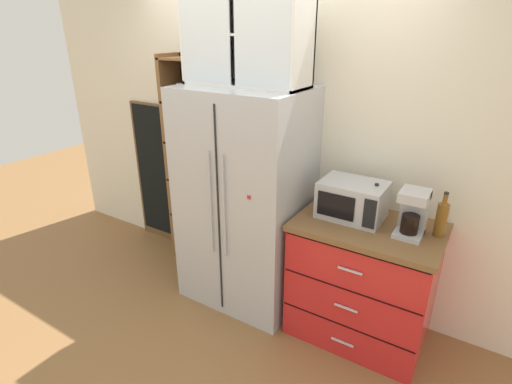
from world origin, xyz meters
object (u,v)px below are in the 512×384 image
object	(u,v)px
refrigerator	(245,200)
chalkboard_menu	(159,174)
coffee_maker	(413,212)
mug_cream	(368,221)
microwave	(352,200)
bottle_green	(374,205)
mug_sage	(369,220)
bottle_amber	(442,217)

from	to	relation	value
refrigerator	chalkboard_menu	size ratio (longest dim) A/B	1.20
coffee_maker	refrigerator	bearing A→B (deg)	-178.04
coffee_maker	mug_cream	xyz separation A→B (m)	(-0.26, -0.05, -0.11)
microwave	bottle_green	size ratio (longest dim) A/B	1.60
microwave	mug_sage	size ratio (longest dim) A/B	3.95
coffee_maker	bottle_green	world-z (taller)	coffee_maker
mug_cream	bottle_amber	xyz separation A→B (m)	(0.42, 0.13, 0.09)
mug_sage	bottle_amber	distance (m)	0.45
mug_cream	bottle_green	size ratio (longest dim) A/B	0.40
refrigerator	coffee_maker	distance (m)	1.26
microwave	bottle_green	world-z (taller)	bottle_green
microwave	mug_sage	bearing A→B (deg)	-27.22
mug_cream	mug_sage	xyz separation A→B (m)	(-0.00, 0.02, 0.00)
coffee_maker	mug_cream	distance (m)	0.29
mug_sage	refrigerator	bearing A→B (deg)	-179.56
chalkboard_menu	mug_cream	bearing A→B (deg)	-8.36
bottle_green	chalkboard_menu	xyz separation A→B (m)	(-2.29, 0.22, -0.30)
chalkboard_menu	refrigerator	bearing A→B (deg)	-14.20
microwave	refrigerator	bearing A→B (deg)	-174.24
bottle_amber	refrigerator	bearing A→B (deg)	-175.02
coffee_maker	bottle_amber	xyz separation A→B (m)	(0.16, 0.08, -0.02)
bottle_green	mug_sage	bearing A→B (deg)	-88.90
microwave	mug_sage	xyz separation A→B (m)	(0.15, -0.08, -0.08)
coffee_maker	chalkboard_menu	world-z (taller)	chalkboard_menu
bottle_green	refrigerator	bearing A→B (deg)	-173.85
mug_cream	bottle_amber	world-z (taller)	bottle_amber
mug_sage	bottle_amber	bearing A→B (deg)	15.29
coffee_maker	mug_cream	size ratio (longest dim) A/B	2.81
refrigerator	chalkboard_menu	xyz separation A→B (m)	(-1.30, 0.33, -0.14)
coffee_maker	bottle_green	distance (m)	0.27
mug_sage	bottle_amber	xyz separation A→B (m)	(0.42, 0.12, 0.09)
bottle_amber	bottle_green	size ratio (longest dim) A/B	1.09
chalkboard_menu	mug_sage	bearing A→B (deg)	-7.99
refrigerator	coffee_maker	bearing A→B (deg)	1.96
refrigerator	coffee_maker	world-z (taller)	refrigerator
bottle_amber	microwave	bearing A→B (deg)	-176.18
mug_sage	chalkboard_menu	xyz separation A→B (m)	(-2.29, 0.32, -0.23)
refrigerator	mug_sage	world-z (taller)	refrigerator
bottle_amber	mug_cream	bearing A→B (deg)	-162.81
refrigerator	microwave	size ratio (longest dim) A/B	4.02
refrigerator	bottle_amber	distance (m)	1.43
coffee_maker	bottle_green	size ratio (longest dim) A/B	1.13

